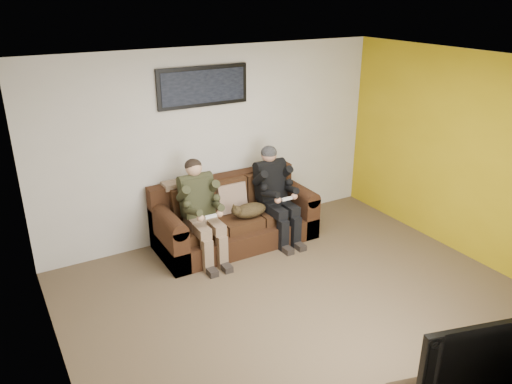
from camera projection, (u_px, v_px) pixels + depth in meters
floor at (308, 308)px, 5.51m from camera, size 5.00×5.00×0.00m
ceiling at (319, 68)px, 4.52m from camera, size 5.00×5.00×0.00m
wall_back at (216, 144)px, 6.82m from camera, size 5.00×0.00×5.00m
wall_left at (51, 262)px, 3.86m from camera, size 0.00×4.50×4.50m
wall_right at (477, 160)px, 6.17m from camera, size 0.00×4.50×4.50m
accent_wall_right at (477, 160)px, 6.16m from camera, size 0.00×4.50×4.50m
sofa at (233, 219)px, 6.86m from camera, size 2.15×0.93×0.88m
throw_pillow at (232, 198)px, 6.78m from camera, size 0.41×0.20×0.41m
throw_blanket at (179, 184)px, 6.57m from camera, size 0.44×0.22×0.08m
person_left at (201, 205)px, 6.31m from camera, size 0.51×0.87×1.29m
person_right at (275, 189)px, 6.82m from camera, size 0.51×0.86×1.29m
cat at (249, 210)px, 6.63m from camera, size 0.66×0.26×0.24m
framed_poster at (203, 86)px, 6.41m from camera, size 1.25×0.05×0.52m
television at (482, 351)px, 3.73m from camera, size 1.19×0.46×0.69m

